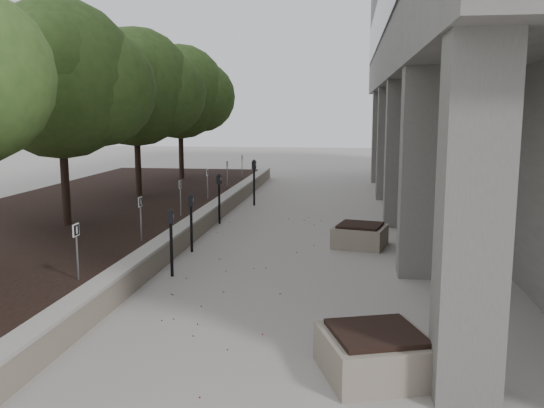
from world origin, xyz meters
The scene contains 18 objects.
retaining_wall centered at (-1.82, 9.00, 0.25)m, with size 0.39×26.00×0.50m, color gray, non-canonical shape.
planting_bed centered at (-5.50, 9.00, 0.20)m, with size 7.00×26.00×0.40m, color black.
crabapple_tree_3 centered at (-4.80, 8.00, 3.12)m, with size 4.60×4.00×5.44m, color #31511F, non-canonical shape.
crabapple_tree_4 centered at (-4.80, 13.00, 3.12)m, with size 4.60×4.00×5.44m, color #31511F, non-canonical shape.
crabapple_tree_5 centered at (-4.80, 18.00, 3.12)m, with size 4.60×4.00×5.44m, color #31511F, non-canonical shape.
parking_sign_3 centered at (-2.35, 3.50, 0.88)m, with size 0.04×0.22×0.96m, color black, non-canonical shape.
parking_sign_4 centered at (-2.35, 6.50, 0.88)m, with size 0.04×0.22×0.96m, color black, non-canonical shape.
parking_sign_5 centered at (-2.35, 9.50, 0.88)m, with size 0.04×0.22×0.96m, color black, non-canonical shape.
parking_sign_6 centered at (-2.35, 12.50, 0.88)m, with size 0.04×0.22×0.96m, color black, non-canonical shape.
parking_sign_7 centered at (-2.35, 15.50, 0.88)m, with size 0.04×0.22×0.96m, color black, non-canonical shape.
parking_sign_8 centered at (-2.35, 18.50, 0.88)m, with size 0.04×0.22×0.96m, color black, non-canonical shape.
parking_meter_2 centered at (-1.29, 5.26, 0.66)m, with size 0.13×0.09×1.33m, color black, non-canonical shape.
parking_meter_3 centered at (-1.44, 7.23, 0.67)m, with size 0.13×0.09×1.34m, color black, non-canonical shape.
parking_meter_4 centered at (-1.55, 10.60, 0.72)m, with size 0.14×0.10×1.43m, color black, non-canonical shape.
parking_meter_5 centered at (-1.09, 13.91, 0.78)m, with size 0.15×0.11×1.56m, color black, non-canonical shape.
planter_front centered at (2.44, 1.42, 0.29)m, with size 1.23×1.23×0.57m, color gray, non-canonical shape.
planter_back centered at (2.36, 8.31, 0.27)m, with size 1.15×1.15×0.54m, color gray, non-canonical shape.
berry_scatter centered at (-0.10, 5.00, 0.01)m, with size 3.30×14.10×0.02m, color maroon, non-canonical shape.
Camera 1 is at (2.08, -5.40, 3.20)m, focal length 38.67 mm.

